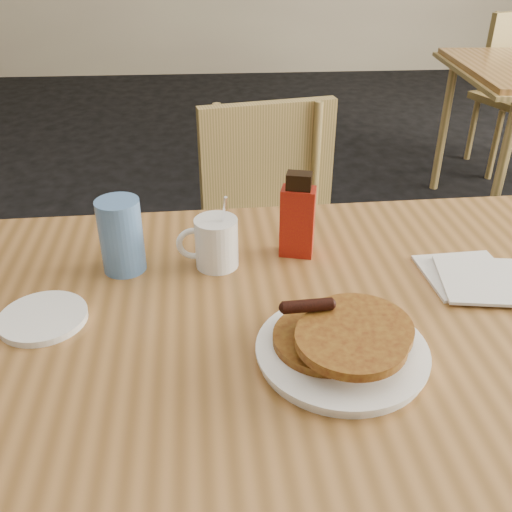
{
  "coord_description": "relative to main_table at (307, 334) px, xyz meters",
  "views": [
    {
      "loc": [
        -0.1,
        -0.84,
        1.33
      ],
      "look_at": [
        -0.04,
        0.03,
        0.82
      ],
      "focal_mm": 40.0,
      "sensor_mm": 36.0,
      "label": 1
    }
  ],
  "objects": [
    {
      "name": "napkin_stack",
      "position": [
        0.33,
        0.09,
        0.05
      ],
      "size": [
        0.19,
        0.2,
        0.01
      ],
      "rotation": [
        0.0,
        0.0,
        0.06
      ],
      "color": "white",
      "rests_on": "main_table"
    },
    {
      "name": "coffee_mug",
      "position": [
        -0.15,
        0.18,
        0.09
      ],
      "size": [
        0.12,
        0.08,
        0.15
      ],
      "rotation": [
        0.0,
        0.0,
        -0.16
      ],
      "color": "white",
      "rests_on": "main_table"
    },
    {
      "name": "pancake_plate",
      "position": [
        0.04,
        -0.11,
        0.06
      ],
      "size": [
        0.26,
        0.26,
        0.08
      ],
      "rotation": [
        0.0,
        0.0,
        -0.37
      ],
      "color": "white",
      "rests_on": "main_table"
    },
    {
      "name": "blue_tumbler",
      "position": [
        -0.33,
        0.18,
        0.11
      ],
      "size": [
        0.1,
        0.1,
        0.14
      ],
      "primitive_type": "cylinder",
      "rotation": [
        0.0,
        0.0,
        0.27
      ],
      "color": "#517EBE",
      "rests_on": "main_table"
    },
    {
      "name": "chair_main_far",
      "position": [
        0.0,
        0.71,
        -0.18
      ],
      "size": [
        0.47,
        0.48,
        0.89
      ],
      "rotation": [
        0.0,
        0.0,
        0.2
      ],
      "color": "tan",
      "rests_on": "floor"
    },
    {
      "name": "side_saucer",
      "position": [
        -0.45,
        0.02,
        0.05
      ],
      "size": [
        0.18,
        0.18,
        0.01
      ],
      "primitive_type": "cylinder",
      "rotation": [
        0.0,
        0.0,
        -0.31
      ],
      "color": "white",
      "rests_on": "main_table"
    },
    {
      "name": "syrup_bottle",
      "position": [
        0.01,
        0.21,
        0.12
      ],
      "size": [
        0.07,
        0.06,
        0.17
      ],
      "rotation": [
        0.0,
        0.0,
        -0.25
      ],
      "color": "maroon",
      "rests_on": "main_table"
    },
    {
      "name": "main_table",
      "position": [
        0.0,
        0.0,
        0.0
      ],
      "size": [
        1.36,
        0.94,
        0.75
      ],
      "rotation": [
        0.0,
        0.0,
        0.03
      ],
      "color": "#A16C39",
      "rests_on": "floor"
    }
  ]
}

